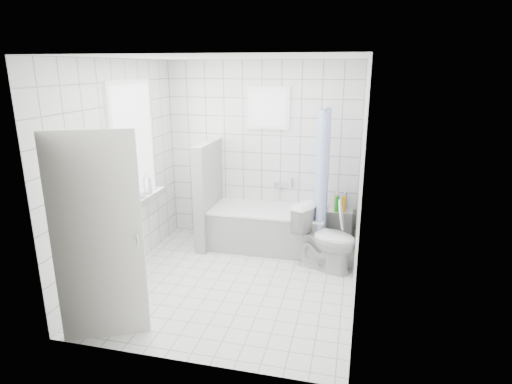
# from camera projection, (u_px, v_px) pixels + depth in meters

# --- Properties ---
(ground) EXTENTS (3.00, 3.00, 0.00)m
(ground) POSITION_uv_depth(u_px,v_px,m) (234.00, 282.00, 5.18)
(ground) COLOR white
(ground) RESTS_ON ground
(ceiling) EXTENTS (3.00, 3.00, 0.00)m
(ceiling) POSITION_uv_depth(u_px,v_px,m) (230.00, 57.00, 4.44)
(ceiling) COLOR white
(ceiling) RESTS_ON ground
(wall_back) EXTENTS (2.80, 0.02, 2.60)m
(wall_back) POSITION_uv_depth(u_px,v_px,m) (262.00, 153.00, 6.21)
(wall_back) COLOR white
(wall_back) RESTS_ON ground
(wall_front) EXTENTS (2.80, 0.02, 2.60)m
(wall_front) POSITION_uv_depth(u_px,v_px,m) (179.00, 224.00, 3.41)
(wall_front) COLOR white
(wall_front) RESTS_ON ground
(wall_left) EXTENTS (0.02, 3.00, 2.60)m
(wall_left) POSITION_uv_depth(u_px,v_px,m) (121.00, 171.00, 5.12)
(wall_left) COLOR white
(wall_left) RESTS_ON ground
(wall_right) EXTENTS (0.02, 3.00, 2.60)m
(wall_right) POSITION_uv_depth(u_px,v_px,m) (360.00, 186.00, 4.50)
(wall_right) COLOR white
(wall_right) RESTS_ON ground
(window_left) EXTENTS (0.01, 0.90, 1.40)m
(window_left) POSITION_uv_depth(u_px,v_px,m) (134.00, 143.00, 5.31)
(window_left) COLOR white
(window_left) RESTS_ON wall_left
(window_back) EXTENTS (0.50, 0.01, 0.50)m
(window_back) POSITION_uv_depth(u_px,v_px,m) (268.00, 108.00, 5.96)
(window_back) COLOR white
(window_back) RESTS_ON wall_back
(window_sill) EXTENTS (0.18, 1.02, 0.08)m
(window_sill) POSITION_uv_depth(u_px,v_px,m) (142.00, 200.00, 5.51)
(window_sill) COLOR white
(window_sill) RESTS_ON wall_left
(door) EXTENTS (0.74, 0.37, 2.00)m
(door) POSITION_uv_depth(u_px,v_px,m) (98.00, 240.00, 3.87)
(door) COLOR silver
(door) RESTS_ON ground
(bathtub) EXTENTS (1.61, 0.77, 0.58)m
(bathtub) POSITION_uv_depth(u_px,v_px,m) (268.00, 228.00, 6.11)
(bathtub) COLOR white
(bathtub) RESTS_ON ground
(partition_wall) EXTENTS (0.15, 0.85, 1.50)m
(partition_wall) POSITION_uv_depth(u_px,v_px,m) (209.00, 194.00, 6.12)
(partition_wall) COLOR white
(partition_wall) RESTS_ON ground
(tiled_ledge) EXTENTS (0.40, 0.24, 0.55)m
(tiled_ledge) POSITION_uv_depth(u_px,v_px,m) (337.00, 228.00, 6.13)
(tiled_ledge) COLOR white
(tiled_ledge) RESTS_ON ground
(toilet) EXTENTS (0.91, 0.71, 0.82)m
(toilet) POSITION_uv_depth(u_px,v_px,m) (326.00, 238.00, 5.44)
(toilet) COLOR white
(toilet) RESTS_ON ground
(curtain_rod) EXTENTS (0.02, 0.80, 0.02)m
(curtain_rod) POSITION_uv_depth(u_px,v_px,m) (326.00, 108.00, 5.43)
(curtain_rod) COLOR silver
(curtain_rod) RESTS_ON wall_back
(shower_curtain) EXTENTS (0.14, 0.48, 1.78)m
(shower_curtain) POSITION_uv_depth(u_px,v_px,m) (322.00, 179.00, 5.57)
(shower_curtain) COLOR #4469C9
(shower_curtain) RESTS_ON curtain_rod
(tub_faucet) EXTENTS (0.18, 0.06, 0.06)m
(tub_faucet) POSITION_uv_depth(u_px,v_px,m) (280.00, 185.00, 6.24)
(tub_faucet) COLOR silver
(tub_faucet) RESTS_ON wall_back
(sill_bottles) EXTENTS (0.18, 0.47, 0.30)m
(sill_bottles) POSITION_uv_depth(u_px,v_px,m) (143.00, 187.00, 5.49)
(sill_bottles) COLOR silver
(sill_bottles) RESTS_ON window_sill
(ledge_bottles) EXTENTS (0.17, 0.15, 0.26)m
(ledge_bottles) POSITION_uv_depth(u_px,v_px,m) (341.00, 203.00, 5.99)
(ledge_bottles) COLOR blue
(ledge_bottles) RESTS_ON tiled_ledge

